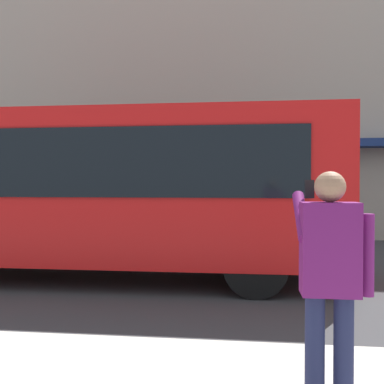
# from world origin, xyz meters

# --- Properties ---
(ground_plane) EXTENTS (60.00, 60.00, 0.00)m
(ground_plane) POSITION_xyz_m (0.00, 0.00, 0.00)
(ground_plane) COLOR #38383A
(building_facade_far) EXTENTS (28.00, 1.55, 12.00)m
(building_facade_far) POSITION_xyz_m (-0.02, -6.80, 5.99)
(building_facade_far) COLOR #A89E8E
(building_facade_far) RESTS_ON ground_plane
(red_bus) EXTENTS (9.05, 2.54, 3.08)m
(red_bus) POSITION_xyz_m (3.23, 0.07, 1.68)
(red_bus) COLOR red
(red_bus) RESTS_ON ground_plane
(pedestrian_photographer) EXTENTS (0.53, 0.52, 1.70)m
(pedestrian_photographer) POSITION_xyz_m (-0.24, 4.80, 1.14)
(pedestrian_photographer) COLOR #1E2347
(pedestrian_photographer) RESTS_ON sidewalk_curb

